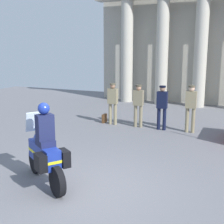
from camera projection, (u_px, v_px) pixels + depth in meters
ground_plane at (88, 189)px, 6.82m from camera, size 28.00×28.00×0.00m
colonnade_backdrop at (183, 41)px, 16.50m from camera, size 9.64×1.51×6.40m
officer_in_row_0 at (113, 100)px, 12.36m from camera, size 0.39×0.24×1.68m
officer_in_row_1 at (138, 102)px, 11.95m from camera, size 0.39×0.24×1.66m
officer_in_row_2 at (162, 104)px, 11.54m from camera, size 0.39×0.24×1.67m
officer_in_row_3 at (191, 105)px, 11.17m from camera, size 0.39×0.24×1.73m
motorcycle_with_rider at (45, 151)px, 6.89m from camera, size 1.80×1.30×1.90m
briefcase_on_ground at (104, 118)px, 12.83m from camera, size 0.10×0.32×0.36m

